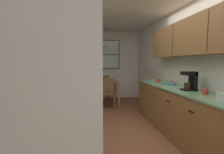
{
  "coord_description": "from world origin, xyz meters",
  "views": [
    {
      "loc": [
        -0.75,
        -2.71,
        1.38
      ],
      "look_at": [
        -0.13,
        1.12,
        1.04
      ],
      "focal_mm": 26.89,
      "sensor_mm": 36.0,
      "label": 1
    }
  ],
  "objects": [
    {
      "name": "wall_left",
      "position": [
        -1.35,
        1.0,
        1.27
      ],
      "size": [
        0.1,
        9.0,
        2.55
      ],
      "primitive_type": "cube",
      "color": "white",
      "rests_on": "ground"
    },
    {
      "name": "microwave_over_range",
      "position": [
        -1.11,
        -0.51,
        1.62
      ],
      "size": [
        0.39,
        0.59,
        0.33
      ],
      "color": "silver"
    },
    {
      "name": "dining_table",
      "position": [
        -0.06,
        2.84,
        0.62
      ],
      "size": [
        0.8,
        0.77,
        0.76
      ],
      "color": "#A87F51",
      "rests_on": "ground"
    },
    {
      "name": "mug_spare",
      "position": [
        0.95,
        1.0,
        0.95
      ],
      "size": [
        0.12,
        0.08,
        0.09
      ],
      "color": "#BF3F33",
      "rests_on": "counter_right"
    },
    {
      "name": "dish_towel",
      "position": [
        -0.64,
        -0.35,
        0.5
      ],
      "size": [
        0.02,
        0.16,
        0.24
      ],
      "primitive_type": "cube",
      "color": "white"
    },
    {
      "name": "trash_bin",
      "position": [
        -0.7,
        2.05,
        0.34
      ],
      "size": [
        0.36,
        0.36,
        0.69
      ],
      "primitive_type": "cylinder",
      "color": "silver",
      "rests_on": "ground"
    },
    {
      "name": "ground_plane",
      "position": [
        0.0,
        1.0,
        0.0
      ],
      "size": [
        12.0,
        12.0,
        0.0
      ],
      "primitive_type": "plane",
      "color": "brown"
    },
    {
      "name": "fruit_bowl",
      "position": [
        1.02,
        0.58,
        0.94
      ],
      "size": [
        0.26,
        0.26,
        0.09
      ],
      "color": "#597F9E",
      "rests_on": "counter_right"
    },
    {
      "name": "refrigerator",
      "position": [
        -0.97,
        -1.26,
        0.92
      ],
      "size": [
        0.69,
        0.79,
        1.84
      ],
      "color": "white",
      "rests_on": "ground"
    },
    {
      "name": "table_serving_bowl",
      "position": [
        0.03,
        2.83,
        0.79
      ],
      "size": [
        0.18,
        0.18,
        0.06
      ],
      "primitive_type": "cylinder",
      "color": "silver",
      "rests_on": "dining_table"
    },
    {
      "name": "mug_by_coffeemaker",
      "position": [
        1.02,
        -0.49,
        0.94
      ],
      "size": [
        0.12,
        0.08,
        0.09
      ],
      "color": "#BF3F33",
      "rests_on": "counter_right"
    },
    {
      "name": "counter_left",
      "position": [
        -1.0,
        0.74,
        0.45
      ],
      "size": [
        0.64,
        1.85,
        0.9
      ],
      "color": "brown",
      "rests_on": "ground"
    },
    {
      "name": "counter_right",
      "position": [
        1.0,
        -0.0,
        0.45
      ],
      "size": [
        0.64,
        3.25,
        0.9
      ],
      "color": "brown",
      "rests_on": "ground"
    },
    {
      "name": "dining_chair_near",
      "position": [
        -0.09,
        2.24,
        0.5
      ],
      "size": [
        0.41,
        0.41,
        0.9
      ],
      "color": "brown",
      "rests_on": "ground"
    },
    {
      "name": "storage_canister",
      "position": [
        -1.0,
        0.08,
        1.01
      ],
      "size": [
        0.1,
        0.1,
        0.21
      ],
      "color": "red",
      "rests_on": "counter_left"
    },
    {
      "name": "stove_range",
      "position": [
        -0.99,
        -0.51,
        0.47
      ],
      "size": [
        0.66,
        0.66,
        1.1
      ],
      "color": "silver",
      "rests_on": "ground"
    },
    {
      "name": "dining_chair_far",
      "position": [
        -0.09,
        3.43,
        0.5
      ],
      "size": [
        0.4,
        0.4,
        0.9
      ],
      "color": "brown",
      "rests_on": "ground"
    },
    {
      "name": "wall_right",
      "position": [
        1.35,
        1.0,
        1.27
      ],
      "size": [
        0.1,
        9.0,
        2.55
      ],
      "primitive_type": "cube",
      "color": "white",
      "rests_on": "ground"
    },
    {
      "name": "upper_cabinets_left",
      "position": [
        -1.14,
        0.69,
        1.79
      ],
      "size": [
        0.33,
        1.93,
        0.64
      ],
      "color": "brown"
    },
    {
      "name": "back_window",
      "position": [
        0.18,
        3.58,
        1.67
      ],
      "size": [
        0.74,
        0.05,
        1.09
      ],
      "color": "brown"
    },
    {
      "name": "upper_cabinets_right",
      "position": [
        1.14,
        -0.05,
        1.82
      ],
      "size": [
        0.33,
        2.93,
        0.65
      ],
      "color": "brown"
    },
    {
      "name": "pendant_light",
      "position": [
        -0.06,
        2.84,
        1.91
      ],
      "size": [
        0.26,
        0.26,
        0.7
      ],
      "color": "black"
    },
    {
      "name": "ceiling_slab",
      "position": [
        0.0,
        1.0,
        2.59
      ],
      "size": [
        4.4,
        9.0,
        0.08
      ],
      "primitive_type": "cube",
      "color": "white"
    },
    {
      "name": "coffee_maker",
      "position": [
        1.03,
        -0.12,
        1.07
      ],
      "size": [
        0.22,
        0.18,
        0.32
      ],
      "color": "black",
      "rests_on": "counter_right"
    },
    {
      "name": "wall_back",
      "position": [
        0.0,
        3.65,
        1.27
      ],
      "size": [
        4.4,
        0.1,
        2.55
      ],
      "primitive_type": "cube",
      "color": "white",
      "rests_on": "ground"
    }
  ]
}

